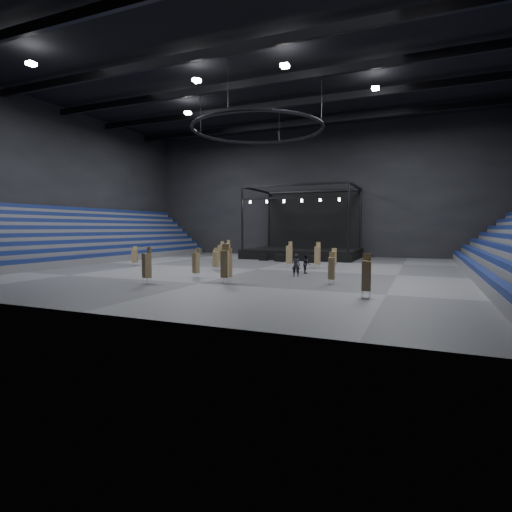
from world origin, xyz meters
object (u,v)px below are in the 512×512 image
at_px(flight_case_left, 264,258).
at_px(chair_stack_7, 317,255).
at_px(chair_stack_4, 227,250).
at_px(chair_stack_8, 216,259).
at_px(chair_stack_1, 221,252).
at_px(chair_stack_12, 334,258).
at_px(chair_stack_2, 366,275).
at_px(chair_stack_10, 196,262).
at_px(stage, 305,247).
at_px(chair_stack_3, 227,265).
at_px(flight_case_right, 310,259).
at_px(chair_stack_0, 225,263).
at_px(chair_stack_6, 147,265).
at_px(crew_member, 307,264).
at_px(chair_stack_5, 332,268).
at_px(flight_case_mid, 280,258).
at_px(chair_stack_9, 289,254).
at_px(chair_stack_11, 135,256).
at_px(man_center, 296,265).
at_px(chair_stack_13, 215,259).

height_order(flight_case_left, chair_stack_7, chair_stack_7).
xyz_separation_m(chair_stack_4, chair_stack_8, (3.82, -9.80, -0.21)).
xyz_separation_m(chair_stack_1, chair_stack_12, (12.39, -0.67, -0.22)).
distance_m(chair_stack_2, chair_stack_10, 14.19).
relative_size(stage, chair_stack_3, 5.69).
xyz_separation_m(flight_case_right, chair_stack_8, (-5.69, -11.62, 0.72)).
bearing_deg(chair_stack_4, chair_stack_10, -47.24).
distance_m(chair_stack_0, chair_stack_6, 5.46).
distance_m(chair_stack_6, chair_stack_12, 17.97).
bearing_deg(chair_stack_8, flight_case_right, 61.91).
bearing_deg(chair_stack_3, chair_stack_4, 139.17).
bearing_deg(crew_member, chair_stack_1, 45.23).
bearing_deg(chair_stack_6, chair_stack_10, 94.88).
xyz_separation_m(chair_stack_4, chair_stack_7, (11.80, -4.12, -0.01)).
relative_size(chair_stack_3, chair_stack_5, 1.10).
bearing_deg(chair_stack_0, chair_stack_7, 61.65).
bearing_deg(flight_case_mid, chair_stack_3, -82.13).
height_order(flight_case_left, chair_stack_5, chair_stack_5).
xyz_separation_m(chair_stack_3, chair_stack_10, (-3.65, 1.78, -0.09)).
height_order(chair_stack_1, chair_stack_3, chair_stack_3).
xyz_separation_m(chair_stack_0, chair_stack_12, (4.98, 12.81, -0.35)).
bearing_deg(chair_stack_5, flight_case_mid, 116.34).
bearing_deg(flight_case_mid, chair_stack_6, -96.76).
distance_m(flight_case_right, chair_stack_5, 17.25).
xyz_separation_m(flight_case_left, flight_case_right, (5.94, -0.75, 0.04)).
distance_m(flight_case_right, chair_stack_4, 9.73).
bearing_deg(chair_stack_2, chair_stack_9, 116.43).
distance_m(flight_case_left, chair_stack_12, 11.88).
relative_size(chair_stack_3, chair_stack_11, 1.20).
distance_m(stage, chair_stack_6, 28.43).
height_order(flight_case_left, chair_stack_8, chair_stack_8).
bearing_deg(chair_stack_1, chair_stack_12, 16.46).
bearing_deg(chair_stack_7, chair_stack_9, -171.33).
xyz_separation_m(chair_stack_7, chair_stack_9, (-2.85, 0.02, 0.01)).
relative_size(flight_case_right, chair_stack_3, 0.47).
bearing_deg(flight_case_left, chair_stack_1, -113.29).
relative_size(chair_stack_1, crew_member, 1.46).
height_order(flight_case_right, chair_stack_8, chair_stack_8).
relative_size(chair_stack_2, chair_stack_11, 1.21).
distance_m(chair_stack_2, chair_stack_4, 26.37).
height_order(flight_case_mid, chair_stack_3, chair_stack_3).
bearing_deg(chair_stack_3, man_center, 80.30).
height_order(flight_case_right, chair_stack_7, chair_stack_7).
height_order(chair_stack_6, chair_stack_12, chair_stack_6).
height_order(flight_case_right, chair_stack_3, chair_stack_3).
height_order(stage, chair_stack_7, stage).
height_order(chair_stack_3, chair_stack_13, chair_stack_3).
xyz_separation_m(chair_stack_0, chair_stack_5, (6.96, 2.50, -0.27)).
bearing_deg(chair_stack_0, crew_member, 53.18).
bearing_deg(chair_stack_4, chair_stack_7, 5.64).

